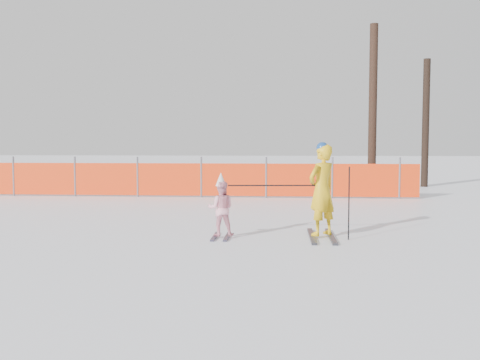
# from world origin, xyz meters

# --- Properties ---
(ground) EXTENTS (120.00, 120.00, 0.00)m
(ground) POSITION_xyz_m (0.00, 0.00, 0.00)
(ground) COLOR white
(ground) RESTS_ON ground
(adult) EXTENTS (0.69, 1.52, 1.70)m
(adult) POSITION_xyz_m (1.47, 0.25, 0.84)
(adult) COLOR black
(adult) RESTS_ON ground
(child) EXTENTS (0.50, 0.84, 1.16)m
(child) POSITION_xyz_m (-0.31, 0.11, 0.53)
(child) COLOR black
(child) RESTS_ON ground
(ski_poles) EXTENTS (2.12, 0.21, 1.27)m
(ski_poles) POSITION_xyz_m (1.19, 0.12, 0.80)
(ski_poles) COLOR black
(ski_poles) RESTS_ON ground
(safety_fence) EXTENTS (14.62, 0.06, 1.25)m
(safety_fence) POSITION_xyz_m (-2.42, 7.04, 0.56)
(safety_fence) COLOR #595960
(safety_fence) RESTS_ON ground
(tree_trunks) EXTENTS (2.65, 2.59, 5.68)m
(tree_trunks) POSITION_xyz_m (4.89, 10.32, 2.66)
(tree_trunks) COLOR black
(tree_trunks) RESTS_ON ground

